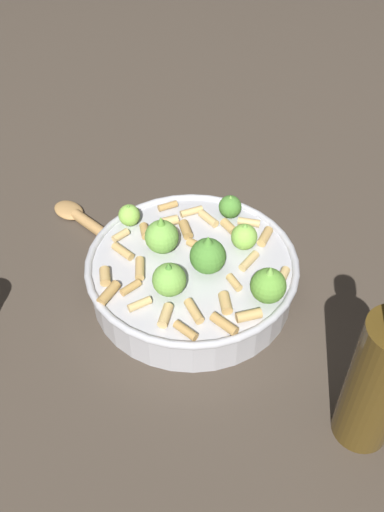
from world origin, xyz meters
name	(u,v)px	position (x,y,z in m)	size (l,w,h in m)	color
ground_plane	(192,289)	(0.00, 0.00, 0.00)	(2.40, 2.40, 0.00)	#42382D
cooking_pan	(193,271)	(0.00, 0.00, 0.03)	(0.27, 0.27, 0.10)	#B7B7BC
olive_oil_bottle	(379,380)	(0.08, -0.25, 0.09)	(0.06, 0.06, 0.22)	#4C3814
wooden_spoon	(99,231)	(-0.08, 0.15, 0.01)	(0.11, 0.21, 0.02)	#B2844C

